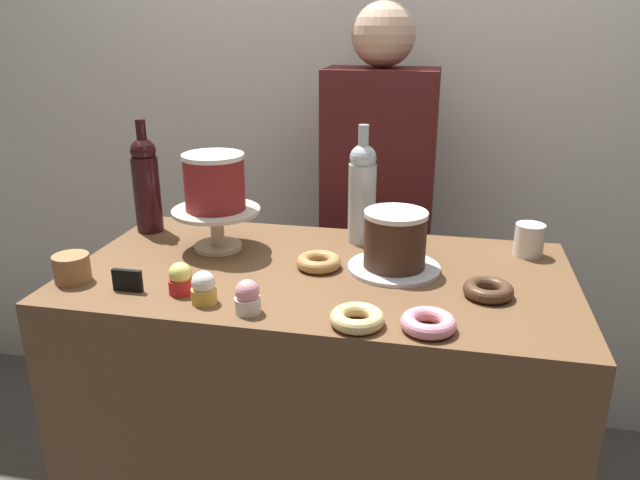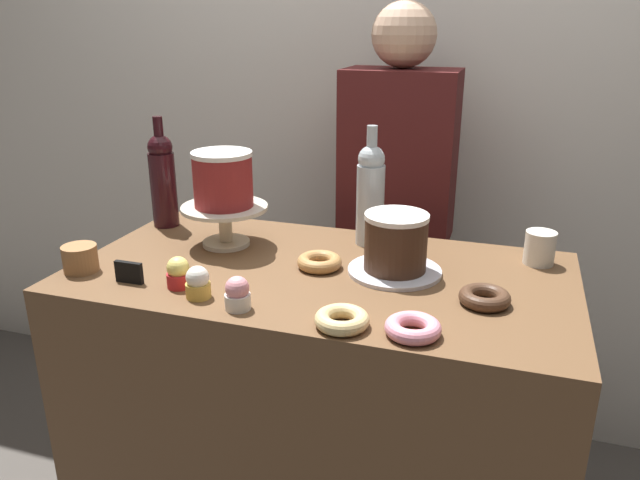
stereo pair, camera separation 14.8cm
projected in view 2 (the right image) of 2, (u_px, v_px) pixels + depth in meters
back_wall at (397, 91)px, 2.19m from camera, size 6.00×0.05×2.60m
display_counter at (320, 431)px, 1.67m from camera, size 1.23×0.65×0.96m
cake_stand_pedestal at (225, 218)px, 1.65m from camera, size 0.23×0.23×0.11m
white_layer_cake at (223, 179)px, 1.61m from camera, size 0.16×0.16×0.15m
silver_serving_platter at (394, 271)px, 1.49m from camera, size 0.23×0.23×0.01m
chocolate_round_cake at (396, 242)px, 1.47m from camera, size 0.15×0.15×0.14m
wine_bottle_dark_red at (163, 178)px, 1.79m from camera, size 0.08×0.08×0.33m
wine_bottle_clear at (370, 193)px, 1.64m from camera, size 0.08×0.08×0.33m
cupcake_strawberry at (237, 294)px, 1.30m from camera, size 0.06×0.06×0.07m
cupcake_vanilla at (198, 283)px, 1.35m from camera, size 0.06×0.06×0.07m
cupcake_lemon at (178, 273)px, 1.40m from camera, size 0.06×0.06×0.07m
donut_chocolate at (485, 297)px, 1.32m from camera, size 0.11×0.11×0.03m
donut_pink at (413, 328)px, 1.19m from camera, size 0.11×0.11×0.03m
donut_maple at (319, 262)px, 1.52m from camera, size 0.11×0.11×0.03m
donut_glazed at (342, 320)px, 1.22m from camera, size 0.11×0.11×0.03m
cookie_stack at (80, 258)px, 1.49m from camera, size 0.08×0.08×0.07m
price_sign_chalkboard at (129, 272)px, 1.43m from camera, size 0.07×0.01×0.05m
coffee_cup_ceramic at (540, 248)px, 1.53m from camera, size 0.08×0.08×0.08m
barista_figure at (395, 239)px, 2.07m from camera, size 0.36×0.22×1.60m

